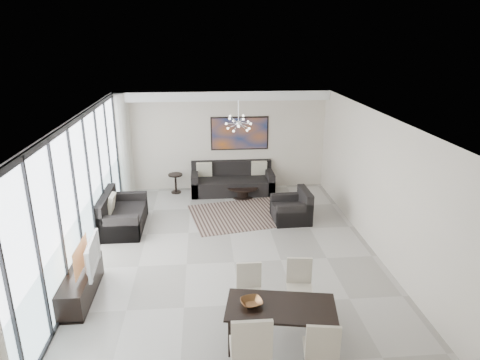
{
  "coord_description": "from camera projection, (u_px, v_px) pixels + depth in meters",
  "views": [
    {
      "loc": [
        -0.55,
        -7.64,
        4.4
      ],
      "look_at": [
        0.25,
        1.49,
        1.25
      ],
      "focal_mm": 32.0,
      "sensor_mm": 36.0,
      "label": 1
    }
  ],
  "objects": [
    {
      "name": "room_shell",
      "position": [
        258.0,
        195.0,
        8.24
      ],
      "size": [
        6.0,
        9.0,
        2.9
      ],
      "color": "#A8A39B",
      "rests_on": "ground"
    },
    {
      "name": "painting",
      "position": [
        240.0,
        133.0,
        12.39
      ],
      "size": [
        1.68,
        0.04,
        0.98
      ],
      "primitive_type": "cube",
      "color": "#A45016",
      "rests_on": "room_shell"
    },
    {
      "name": "sofa_main",
      "position": [
        232.0,
        182.0,
        12.43
      ],
      "size": [
        2.36,
        0.97,
        0.86
      ],
      "color": "black",
      "rests_on": "floor"
    },
    {
      "name": "dining_table",
      "position": [
        281.0,
        312.0,
        6.21
      ],
      "size": [
        1.7,
        1.06,
        0.66
      ],
      "color": "black",
      "rests_on": "floor"
    },
    {
      "name": "dining_chair_sw",
      "position": [
        251.0,
        347.0,
        5.4
      ],
      "size": [
        0.52,
        0.52,
        1.12
      ],
      "color": "#B8B098",
      "rests_on": "floor"
    },
    {
      "name": "tv_console",
      "position": [
        81.0,
        285.0,
        7.46
      ],
      "size": [
        0.44,
        1.56,
        0.49
      ],
      "primitive_type": "cube",
      "color": "black",
      "rests_on": "floor"
    },
    {
      "name": "rug",
      "position": [
        243.0,
        215.0,
        10.94
      ],
      "size": [
        2.86,
        2.4,
        0.01
      ],
      "primitive_type": "cube",
      "rotation": [
        0.0,
        0.0,
        0.19
      ],
      "color": "black",
      "rests_on": "floor"
    },
    {
      "name": "coffee_table",
      "position": [
        243.0,
        191.0,
        12.1
      ],
      "size": [
        0.88,
        0.88,
        0.31
      ],
      "color": "black",
      "rests_on": "floor"
    },
    {
      "name": "bowl_coffee",
      "position": [
        243.0,
        185.0,
        12.1
      ],
      "size": [
        0.25,
        0.25,
        0.07
      ],
      "primitive_type": "imported",
      "rotation": [
        0.0,
        0.0,
        0.17
      ],
      "color": "brown",
      "rests_on": "coffee_table"
    },
    {
      "name": "bowl_dining",
      "position": [
        252.0,
        303.0,
        6.2
      ],
      "size": [
        0.38,
        0.38,
        0.08
      ],
      "primitive_type": "imported",
      "rotation": [
        0.0,
        0.0,
        0.22
      ],
      "color": "brown",
      "rests_on": "dining_table"
    },
    {
      "name": "armchair",
      "position": [
        292.0,
        210.0,
        10.55
      ],
      "size": [
        0.91,
        0.96,
        0.78
      ],
      "color": "black",
      "rests_on": "floor"
    },
    {
      "name": "loveseat",
      "position": [
        121.0,
        216.0,
        10.13
      ],
      "size": [
        0.95,
        1.69,
        0.84
      ],
      "color": "black",
      "rests_on": "floor"
    },
    {
      "name": "dining_chair_nw",
      "position": [
        249.0,
        286.0,
        6.94
      ],
      "size": [
        0.41,
        0.41,
        0.89
      ],
      "color": "#B8B098",
      "rests_on": "floor"
    },
    {
      "name": "dining_chair_ne",
      "position": [
        299.0,
        282.0,
        7.04
      ],
      "size": [
        0.47,
        0.47,
        0.91
      ],
      "color": "#B8B098",
      "rests_on": "floor"
    },
    {
      "name": "chandelier",
      "position": [
        238.0,
        123.0,
        10.29
      ],
      "size": [
        0.66,
        0.66,
        0.71
      ],
      "color": "silver",
      "rests_on": "room_shell"
    },
    {
      "name": "side_table",
      "position": [
        176.0,
        180.0,
        12.34
      ],
      "size": [
        0.41,
        0.41,
        0.57
      ],
      "color": "black",
      "rests_on": "floor"
    },
    {
      "name": "dining_chair_se",
      "position": [
        321.0,
        348.0,
        5.53
      ],
      "size": [
        0.5,
        0.5,
        0.95
      ],
      "color": "#B8B098",
      "rests_on": "floor"
    },
    {
      "name": "window_wall",
      "position": [
        81.0,
        199.0,
        7.96
      ],
      "size": [
        0.37,
        8.95,
        2.9
      ],
      "color": "white",
      "rests_on": "floor"
    },
    {
      "name": "television",
      "position": [
        88.0,
        255.0,
        7.37
      ],
      "size": [
        0.19,
        0.98,
        0.56
      ],
      "primitive_type": "imported",
      "rotation": [
        0.0,
        0.0,
        1.64
      ],
      "color": "gray",
      "rests_on": "tv_console"
    },
    {
      "name": "soffit",
      "position": [
        222.0,
        96.0,
        11.82
      ],
      "size": [
        5.98,
        0.4,
        0.26
      ],
      "primitive_type": "cube",
      "color": "white",
      "rests_on": "room_shell"
    }
  ]
}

